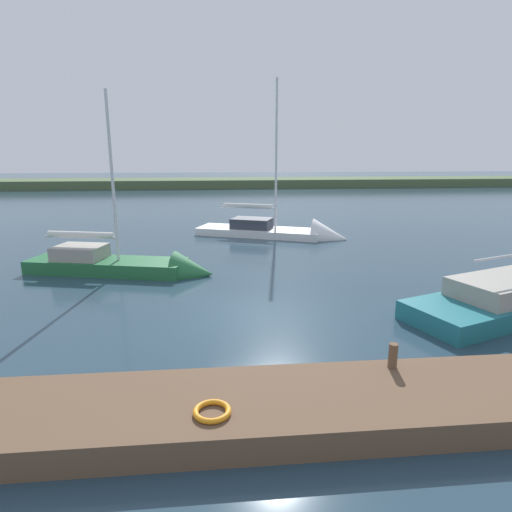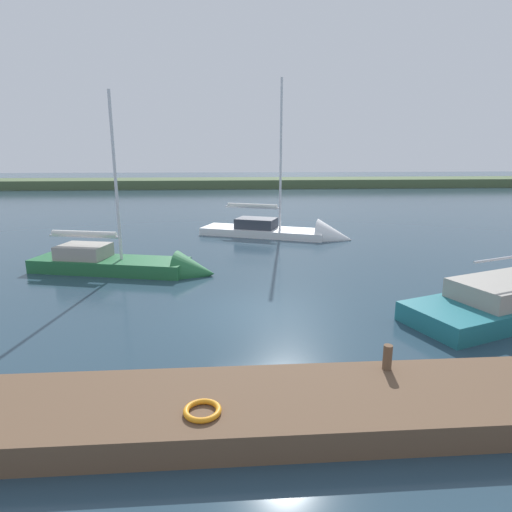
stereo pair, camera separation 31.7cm
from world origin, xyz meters
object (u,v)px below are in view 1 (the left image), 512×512
(sailboat_mid_channel, at_px, (285,234))
(sailboat_near_dock, at_px, (129,268))
(life_ring_buoy, at_px, (212,411))
(mooring_post_far, at_px, (393,356))

(sailboat_mid_channel, relative_size, sailboat_near_dock, 1.24)
(life_ring_buoy, bearing_deg, mooring_post_far, -161.10)
(mooring_post_far, bearing_deg, sailboat_mid_channel, -91.79)
(life_ring_buoy, bearing_deg, sailboat_mid_channel, -103.16)
(mooring_post_far, distance_m, sailboat_mid_channel, 16.93)
(mooring_post_far, relative_size, life_ring_buoy, 0.80)
(mooring_post_far, bearing_deg, sailboat_near_dock, -53.40)
(sailboat_near_dock, bearing_deg, sailboat_mid_channel, 56.25)
(sailboat_near_dock, bearing_deg, life_ring_buoy, -58.84)
(sailboat_mid_channel, height_order, sailboat_near_dock, sailboat_mid_channel)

